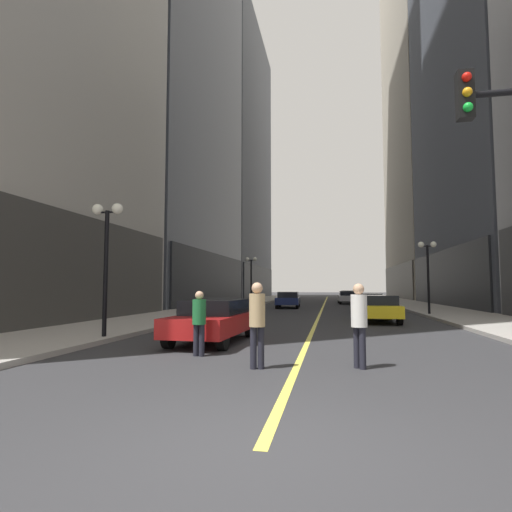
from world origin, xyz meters
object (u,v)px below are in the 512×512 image
(car_silver, at_px, (348,297))
(car_blue, at_px, (368,302))
(street_lamp_right_mid, at_px, (428,261))
(street_lamp_left_near, at_px, (107,239))
(car_red, at_px, (214,319))
(car_navy, at_px, (288,299))
(pedestrian_in_white_shirt, at_px, (359,318))
(pedestrian_in_green_parka, at_px, (199,318))
(car_white, at_px, (349,296))
(street_lamp_left_far, at_px, (251,270))
(pedestrian_in_tan_trench, at_px, (257,318))
(car_yellow, at_px, (378,307))

(car_silver, bearing_deg, car_blue, -87.56)
(street_lamp_right_mid, bearing_deg, street_lamp_left_near, -133.16)
(car_red, bearing_deg, car_navy, 89.83)
(car_silver, bearing_deg, pedestrian_in_white_shirt, -91.80)
(pedestrian_in_green_parka, relative_size, pedestrian_in_white_shirt, 0.90)
(street_lamp_right_mid, bearing_deg, car_silver, 102.79)
(car_white, relative_size, pedestrian_in_white_shirt, 2.54)
(car_red, height_order, pedestrian_in_white_shirt, pedestrian_in_white_shirt)
(car_blue, bearing_deg, car_red, -111.52)
(street_lamp_left_far, bearing_deg, car_blue, -43.17)
(car_navy, distance_m, pedestrian_in_white_shirt, 25.58)
(pedestrian_in_white_shirt, xyz_separation_m, street_lamp_right_mid, (5.07, 16.73, 2.21))
(pedestrian_in_tan_trench, xyz_separation_m, street_lamp_left_far, (-5.60, 27.90, 2.19))
(car_white, distance_m, pedestrian_in_white_shirt, 41.07)
(car_yellow, height_order, pedestrian_in_tan_trench, pedestrian_in_tan_trench)
(car_navy, height_order, pedestrian_in_tan_trench, pedestrian_in_tan_trench)
(car_red, height_order, car_white, same)
(car_red, xyz_separation_m, car_blue, (5.95, 15.10, 0.00))
(car_red, relative_size, pedestrian_in_green_parka, 2.79)
(car_navy, height_order, pedestrian_in_green_parka, pedestrian_in_green_parka)
(car_navy, relative_size, car_silver, 1.05)
(car_silver, bearing_deg, street_lamp_left_near, -105.73)
(car_red, relative_size, car_blue, 0.99)
(pedestrian_in_green_parka, xyz_separation_m, pedestrian_in_tan_trench, (1.71, -1.30, 0.13))
(car_red, xyz_separation_m, pedestrian_in_green_parka, (0.36, -2.61, 0.22))
(car_blue, xyz_separation_m, street_lamp_right_mid, (3.32, -1.85, 2.54))
(pedestrian_in_green_parka, height_order, street_lamp_right_mid, street_lamp_right_mid)
(car_navy, distance_m, street_lamp_left_near, 22.59)
(car_yellow, bearing_deg, car_blue, 89.43)
(car_navy, bearing_deg, street_lamp_right_mid, -42.72)
(street_lamp_right_mid, bearing_deg, car_blue, 150.84)
(car_white, distance_m, street_lamp_left_far, 16.56)
(car_silver, height_order, pedestrian_in_white_shirt, pedestrian_in_white_shirt)
(car_red, relative_size, pedestrian_in_tan_trench, 2.49)
(car_red, distance_m, street_lamp_left_near, 4.36)
(pedestrian_in_green_parka, distance_m, street_lamp_left_far, 26.98)
(car_yellow, height_order, car_white, same)
(street_lamp_right_mid, bearing_deg, pedestrian_in_tan_trench, -112.77)
(car_yellow, xyz_separation_m, street_lamp_left_far, (-9.41, 15.50, 2.54))
(pedestrian_in_tan_trench, distance_m, street_lamp_right_mid, 18.74)
(car_yellow, bearing_deg, pedestrian_in_green_parka, -116.47)
(car_navy, relative_size, car_white, 0.97)
(car_navy, xyz_separation_m, pedestrian_in_tan_trench, (2.01, -25.67, 0.35))
(car_blue, distance_m, pedestrian_in_tan_trench, 19.41)
(car_red, xyz_separation_m, street_lamp_left_near, (-3.52, -0.41, 2.54))
(street_lamp_left_near, distance_m, street_lamp_right_mid, 18.71)
(pedestrian_in_green_parka, bearing_deg, car_blue, 72.48)
(car_blue, distance_m, car_white, 22.46)
(car_blue, height_order, street_lamp_left_near, street_lamp_left_near)
(car_navy, relative_size, pedestrian_in_tan_trench, 2.43)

